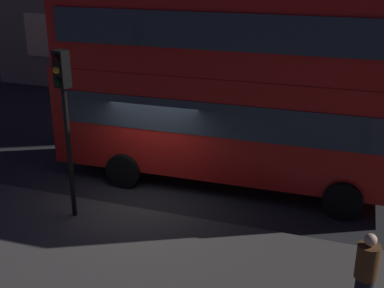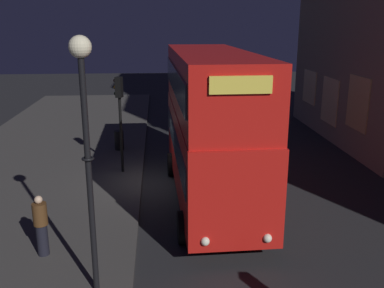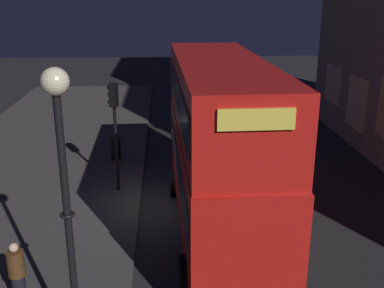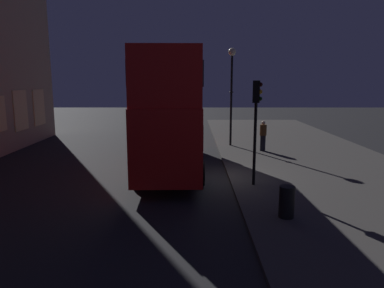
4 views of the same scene
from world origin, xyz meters
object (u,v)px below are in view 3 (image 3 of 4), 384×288
object	(u,v)px
pedestrian	(17,276)
litter_bin	(116,149)
double_decker_bus	(220,139)
traffic_light_near_kerb	(114,115)
street_lamp	(63,166)

from	to	relation	value
pedestrian	litter_bin	size ratio (longest dim) A/B	1.81
double_decker_bus	pedestrian	size ratio (longest dim) A/B	5.58
traffic_light_near_kerb	pedestrian	xyz separation A→B (m)	(6.90, -1.69, -2.06)
double_decker_bus	street_lamp	world-z (taller)	street_lamp
street_lamp	pedestrian	bearing A→B (deg)	-136.93
traffic_light_near_kerb	street_lamp	bearing A→B (deg)	15.30
traffic_light_near_kerb	street_lamp	xyz separation A→B (m)	(8.73, 0.02, 1.36)
double_decker_bus	street_lamp	xyz separation A→B (m)	(5.77, -3.50, 1.40)
street_lamp	traffic_light_near_kerb	bearing A→B (deg)	-179.85
pedestrian	double_decker_bus	bearing A→B (deg)	103.77
double_decker_bus	pedestrian	bearing A→B (deg)	-54.21
double_decker_bus	traffic_light_near_kerb	world-z (taller)	double_decker_bus
double_decker_bus	litter_bin	world-z (taller)	double_decker_bus
street_lamp	pedestrian	xyz separation A→B (m)	(-1.83, -1.71, -3.42)
double_decker_bus	street_lamp	bearing A→B (deg)	-32.51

